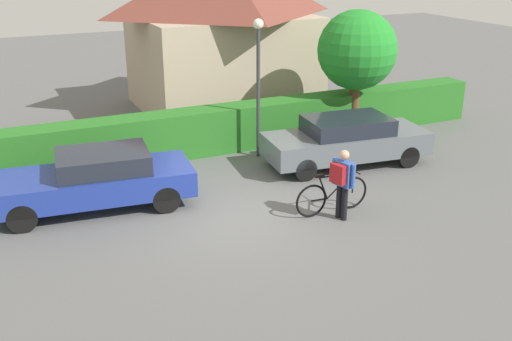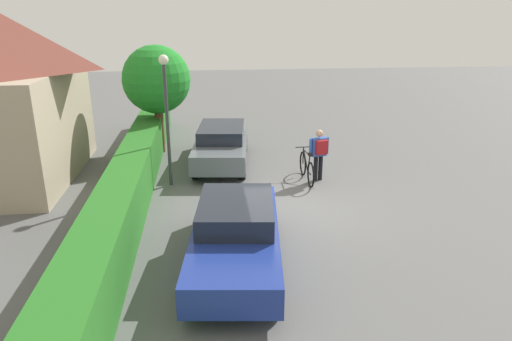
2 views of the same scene
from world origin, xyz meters
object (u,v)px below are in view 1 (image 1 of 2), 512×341
object	(u,v)px
parked_car_far	(346,140)
tree_kerbside	(357,51)
parked_car_near	(95,179)
bicycle	(332,195)
person_rider	(342,178)
street_lamp	(258,68)

from	to	relation	value
parked_car_far	tree_kerbside	distance (m)	3.35
parked_car_near	tree_kerbside	size ratio (longest dim) A/B	1.20
parked_car_near	tree_kerbside	distance (m)	8.86
parked_car_near	bicycle	size ratio (longest dim) A/B	2.51
parked_car_near	person_rider	world-z (taller)	person_rider
street_lamp	tree_kerbside	distance (m)	3.59
parked_car_near	tree_kerbside	xyz separation A→B (m)	(8.37, 2.18, 1.93)
parked_car_far	bicycle	bearing A→B (deg)	-128.42
parked_car_near	parked_car_far	bearing A→B (deg)	0.05
street_lamp	person_rider	bearing A→B (deg)	-91.50
bicycle	person_rider	bearing A→B (deg)	-91.18
parked_car_far	tree_kerbside	xyz separation A→B (m)	(1.67, 2.18, 1.92)
parked_car_near	bicycle	bearing A→B (deg)	-27.83
street_lamp	tree_kerbside	size ratio (longest dim) A/B	0.99
parked_car_far	tree_kerbside	world-z (taller)	tree_kerbside
person_rider	street_lamp	world-z (taller)	street_lamp
parked_car_far	person_rider	world-z (taller)	person_rider
bicycle	street_lamp	world-z (taller)	street_lamp
person_rider	parked_car_near	bearing A→B (deg)	148.75
tree_kerbside	person_rider	bearing A→B (deg)	-125.99
parked_car_far	street_lamp	bearing A→B (deg)	139.30
parked_car_far	bicycle	size ratio (longest dim) A/B	2.48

